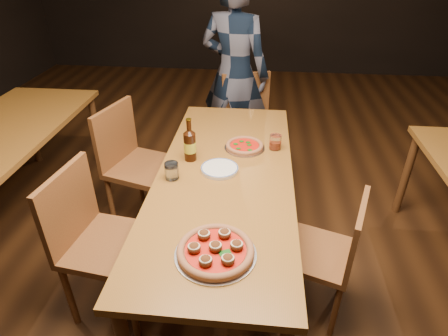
# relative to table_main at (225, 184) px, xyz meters

# --- Properties ---
(ground) EXTENTS (9.00, 9.00, 0.00)m
(ground) POSITION_rel_table_main_xyz_m (0.00, 0.00, -0.68)
(ground) COLOR black
(table_main) EXTENTS (0.80, 2.00, 0.75)m
(table_main) POSITION_rel_table_main_xyz_m (0.00, 0.00, 0.00)
(table_main) COLOR brown
(table_main) RESTS_ON ground
(chair_main_nw) EXTENTS (0.51, 0.51, 0.97)m
(chair_main_nw) POSITION_rel_table_main_xyz_m (-0.61, -0.38, -0.19)
(chair_main_nw) COLOR brown
(chair_main_nw) RESTS_ON ground
(chair_main_sw) EXTENTS (0.57, 0.57, 0.98)m
(chair_main_sw) POSITION_rel_table_main_xyz_m (-0.65, 0.44, -0.19)
(chair_main_sw) COLOR brown
(chair_main_sw) RESTS_ON ground
(chair_main_e) EXTENTS (0.50, 0.50, 0.85)m
(chair_main_e) POSITION_rel_table_main_xyz_m (0.55, -0.26, -0.25)
(chair_main_e) COLOR brown
(chair_main_e) RESTS_ON ground
(chair_end) EXTENTS (0.56, 0.56, 0.96)m
(chair_end) POSITION_rel_table_main_xyz_m (0.11, 1.24, -0.20)
(chair_end) COLOR brown
(chair_end) RESTS_ON ground
(pizza_meatball) EXTENTS (0.36, 0.36, 0.07)m
(pizza_meatball) POSITION_rel_table_main_xyz_m (0.02, -0.67, 0.10)
(pizza_meatball) COLOR #B7B7BF
(pizza_meatball) RESTS_ON table_main
(pizza_margherita) EXTENTS (0.27, 0.27, 0.04)m
(pizza_margherita) POSITION_rel_table_main_xyz_m (0.10, 0.33, 0.09)
(pizza_margherita) COLOR #B7B7BF
(pizza_margherita) RESTS_ON table_main
(plate_stack) EXTENTS (0.23, 0.23, 0.02)m
(plate_stack) POSITION_rel_table_main_xyz_m (-0.03, 0.03, 0.08)
(plate_stack) COLOR white
(plate_stack) RESTS_ON table_main
(beer_bottle) EXTENTS (0.08, 0.08, 0.27)m
(beer_bottle) POSITION_rel_table_main_xyz_m (-0.23, 0.15, 0.17)
(beer_bottle) COLOR black
(beer_bottle) RESTS_ON table_main
(water_glass) EXTENTS (0.08, 0.08, 0.10)m
(water_glass) POSITION_rel_table_main_xyz_m (-0.30, -0.08, 0.12)
(water_glass) COLOR white
(water_glass) RESTS_ON table_main
(amber_glass) EXTENTS (0.08, 0.08, 0.10)m
(amber_glass) POSITION_rel_table_main_xyz_m (0.30, 0.34, 0.12)
(amber_glass) COLOR #A93613
(amber_glass) RESTS_ON table_main
(diner) EXTENTS (0.75, 0.61, 1.77)m
(diner) POSITION_rel_table_main_xyz_m (-0.06, 1.47, 0.21)
(diner) COLOR black
(diner) RESTS_ON ground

